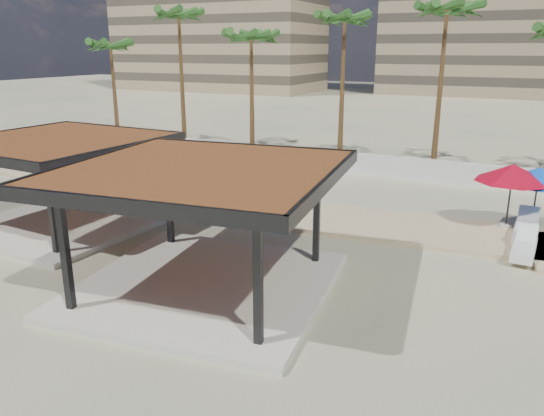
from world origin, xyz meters
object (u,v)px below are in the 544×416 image
at_px(lounger_a, 107,188).
at_px(lounger_b, 526,231).
at_px(umbrella_c, 513,173).
at_px(pavilion_central, 203,217).
at_px(pavilion_west, 60,174).
at_px(umbrella_a, 89,133).
at_px(lounger_c, 524,249).

bearing_deg(lounger_a, lounger_b, -105.20).
xyz_separation_m(umbrella_c, lounger_a, (-18.16, -2.93, -2.02)).
relative_size(pavilion_central, lounger_b, 3.47).
bearing_deg(pavilion_west, lounger_a, 114.00).
xyz_separation_m(pavilion_west, umbrella_a, (-5.90, 7.63, 0.18)).
bearing_deg(umbrella_a, lounger_c, -8.24).
relative_size(umbrella_c, lounger_a, 1.59).
bearing_deg(pavilion_central, umbrella_c, 43.93).
bearing_deg(lounger_c, lounger_a, 93.47).
distance_m(pavilion_west, lounger_a, 4.93).
xyz_separation_m(pavilion_west, lounger_b, (17.24, 6.31, -1.79)).
relative_size(umbrella_a, umbrella_c, 0.86).
bearing_deg(umbrella_a, umbrella_c, -1.09).
bearing_deg(umbrella_c, lounger_b, -50.67).
height_order(pavilion_central, lounger_a, pavilion_central).
xyz_separation_m(lounger_a, lounger_c, (18.89, 0.00, -0.00)).
distance_m(umbrella_a, umbrella_c, 22.41).
relative_size(lounger_b, lounger_c, 1.11).
xyz_separation_m(umbrella_a, lounger_a, (4.25, -3.35, -1.99)).
xyz_separation_m(lounger_b, lounger_c, (0.00, -2.03, -0.02)).
relative_size(pavilion_west, umbrella_c, 2.09).
relative_size(umbrella_a, lounger_a, 1.37).
relative_size(umbrella_c, lounger_b, 1.48).
bearing_deg(lounger_b, lounger_a, 98.54).
relative_size(umbrella_a, lounger_b, 1.27).
xyz_separation_m(umbrella_a, lounger_c, (23.14, -3.35, -1.99)).
relative_size(pavilion_central, lounger_c, 3.85).
height_order(pavilion_west, umbrella_c, pavilion_west).
distance_m(umbrella_a, lounger_c, 23.47).
bearing_deg(lounger_b, lounger_c, -177.59).
relative_size(pavilion_central, pavilion_west, 1.12).
bearing_deg(pavilion_central, pavilion_west, 156.37).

